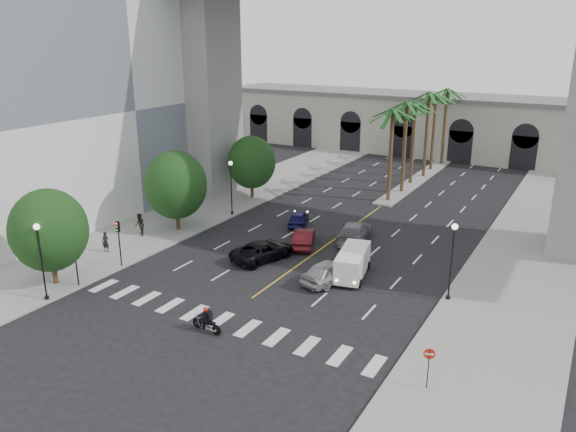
# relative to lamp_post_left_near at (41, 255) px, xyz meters

# --- Properties ---
(ground) EXTENTS (140.00, 140.00, 0.00)m
(ground) POSITION_rel_lamp_post_left_near_xyz_m (11.40, 5.00, -3.22)
(ground) COLOR black
(ground) RESTS_ON ground
(sidewalk_left) EXTENTS (8.00, 100.00, 0.15)m
(sidewalk_left) POSITION_rel_lamp_post_left_near_xyz_m (-3.60, 20.00, -3.15)
(sidewalk_left) COLOR gray
(sidewalk_left) RESTS_ON ground
(sidewalk_right) EXTENTS (8.00, 100.00, 0.15)m
(sidewalk_right) POSITION_rel_lamp_post_left_near_xyz_m (26.40, 20.00, -3.15)
(sidewalk_right) COLOR gray
(sidewalk_right) RESTS_ON ground
(median) EXTENTS (2.00, 24.00, 0.20)m
(median) POSITION_rel_lamp_post_left_near_xyz_m (11.40, 43.00, -3.12)
(median) COLOR gray
(median) RESTS_ON ground
(building_left) EXTENTS (16.50, 32.50, 20.60)m
(building_left) POSITION_rel_lamp_post_left_near_xyz_m (-15.60, 17.00, 7.09)
(building_left) COLOR silver
(building_left) RESTS_ON ground
(pier_building) EXTENTS (71.00, 10.50, 8.50)m
(pier_building) POSITION_rel_lamp_post_left_near_xyz_m (11.40, 60.00, 1.04)
(pier_building) COLOR beige
(pier_building) RESTS_ON ground
(bridge) EXTENTS (75.00, 13.00, 26.00)m
(bridge) POSITION_rel_lamp_post_left_near_xyz_m (14.82, 27.00, 15.29)
(bridge) COLOR gray
(bridge) RESTS_ON ground
(palm_a) EXTENTS (3.20, 3.20, 10.30)m
(palm_a) POSITION_rel_lamp_post_left_near_xyz_m (11.40, 33.00, 5.88)
(palm_a) COLOR #47331E
(palm_a) RESTS_ON ground
(palm_b) EXTENTS (3.20, 3.20, 10.60)m
(palm_b) POSITION_rel_lamp_post_left_near_xyz_m (11.50, 37.00, 6.15)
(palm_b) COLOR #47331E
(palm_b) RESTS_ON ground
(palm_c) EXTENTS (3.20, 3.20, 10.10)m
(palm_c) POSITION_rel_lamp_post_left_near_xyz_m (11.20, 41.00, 5.69)
(palm_c) COLOR #47331E
(palm_c) RESTS_ON ground
(palm_d) EXTENTS (3.20, 3.20, 10.90)m
(palm_d) POSITION_rel_lamp_post_left_near_xyz_m (11.55, 45.00, 6.43)
(palm_d) COLOR #47331E
(palm_d) RESTS_ON ground
(palm_e) EXTENTS (3.20, 3.20, 10.40)m
(palm_e) POSITION_rel_lamp_post_left_near_xyz_m (11.30, 49.00, 5.97)
(palm_e) COLOR #47331E
(palm_e) RESTS_ON ground
(palm_f) EXTENTS (3.20, 3.20, 10.70)m
(palm_f) POSITION_rel_lamp_post_left_near_xyz_m (11.60, 53.00, 6.24)
(palm_f) COLOR #47331E
(palm_f) RESTS_ON ground
(street_tree_near) EXTENTS (5.20, 5.20, 6.89)m
(street_tree_near) POSITION_rel_lamp_post_left_near_xyz_m (-1.60, 2.00, 0.80)
(street_tree_near) COLOR #382616
(street_tree_near) RESTS_ON ground
(street_tree_mid) EXTENTS (5.44, 5.44, 7.21)m
(street_tree_mid) POSITION_rel_lamp_post_left_near_xyz_m (-1.60, 15.00, 0.99)
(street_tree_mid) COLOR #382616
(street_tree_mid) RESTS_ON ground
(street_tree_far) EXTENTS (5.04, 5.04, 6.68)m
(street_tree_far) POSITION_rel_lamp_post_left_near_xyz_m (-1.60, 27.00, 0.68)
(street_tree_far) COLOR #382616
(street_tree_far) RESTS_ON ground
(lamp_post_left_near) EXTENTS (0.40, 0.40, 5.35)m
(lamp_post_left_near) POSITION_rel_lamp_post_left_near_xyz_m (0.00, 0.00, 0.00)
(lamp_post_left_near) COLOR black
(lamp_post_left_near) RESTS_ON ground
(lamp_post_left_far) EXTENTS (0.40, 0.40, 5.35)m
(lamp_post_left_far) POSITION_rel_lamp_post_left_near_xyz_m (0.00, 21.00, 0.00)
(lamp_post_left_far) COLOR black
(lamp_post_left_far) RESTS_ON ground
(lamp_post_right) EXTENTS (0.40, 0.40, 5.35)m
(lamp_post_right) POSITION_rel_lamp_post_left_near_xyz_m (22.80, 13.00, 0.00)
(lamp_post_right) COLOR black
(lamp_post_right) RESTS_ON ground
(traffic_signal_near) EXTENTS (0.25, 0.18, 3.65)m
(traffic_signal_near) POSITION_rel_lamp_post_left_near_xyz_m (0.10, 2.50, -0.71)
(traffic_signal_near) COLOR black
(traffic_signal_near) RESTS_ON ground
(traffic_signal_far) EXTENTS (0.25, 0.18, 3.65)m
(traffic_signal_far) POSITION_rel_lamp_post_left_near_xyz_m (0.10, 6.50, -0.71)
(traffic_signal_far) COLOR black
(traffic_signal_far) RESTS_ON ground
(motorcycle_rider) EXTENTS (2.17, 0.58, 1.56)m
(motorcycle_rider) POSITION_rel_lamp_post_left_near_xyz_m (11.56, 2.03, -2.52)
(motorcycle_rider) COLOR black
(motorcycle_rider) RESTS_ON ground
(car_a) EXTENTS (3.06, 5.07, 1.61)m
(car_a) POSITION_rel_lamp_post_left_near_xyz_m (14.77, 11.87, -2.41)
(car_a) COLOR #9C9DA1
(car_a) RESTS_ON ground
(car_b) EXTENTS (3.15, 4.75, 1.48)m
(car_b) POSITION_rel_lamp_post_left_near_xyz_m (9.90, 17.17, -2.48)
(car_b) COLOR #4A0E14
(car_b) RESTS_ON ground
(car_c) EXTENTS (3.86, 5.78, 1.47)m
(car_c) POSITION_rel_lamp_post_left_near_xyz_m (8.48, 13.07, -2.49)
(car_c) COLOR black
(car_c) RESTS_ON ground
(car_d) EXTENTS (3.42, 6.06, 1.66)m
(car_d) POSITION_rel_lamp_post_left_near_xyz_m (12.99, 20.31, -2.39)
(car_d) COLOR slate
(car_d) RESTS_ON ground
(car_e) EXTENTS (2.92, 4.25, 1.34)m
(car_e) POSITION_rel_lamp_post_left_near_xyz_m (6.94, 21.58, -2.55)
(car_e) COLOR #130F4A
(car_e) RESTS_ON ground
(cargo_van) EXTENTS (2.71, 5.02, 2.03)m
(cargo_van) POSITION_rel_lamp_post_left_near_xyz_m (15.81, 13.43, -2.09)
(cargo_van) COLOR white
(cargo_van) RESTS_ON ground
(pedestrian_a) EXTENTS (0.68, 0.53, 1.65)m
(pedestrian_a) POSITION_rel_lamp_post_left_near_xyz_m (-3.03, 7.97, -2.25)
(pedestrian_a) COLOR black
(pedestrian_a) RESTS_ON sidewalk_left
(pedestrian_b) EXTENTS (1.21, 1.18, 1.96)m
(pedestrian_b) POSITION_rel_lamp_post_left_near_xyz_m (-3.36, 12.12, -2.09)
(pedestrian_b) COLOR black
(pedestrian_b) RESTS_ON sidewalk_left
(do_not_enter_sign) EXTENTS (0.55, 0.21, 2.35)m
(do_not_enter_sign) POSITION_rel_lamp_post_left_near_xyz_m (24.40, 2.72, -1.52)
(do_not_enter_sign) COLOR black
(do_not_enter_sign) RESTS_ON ground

